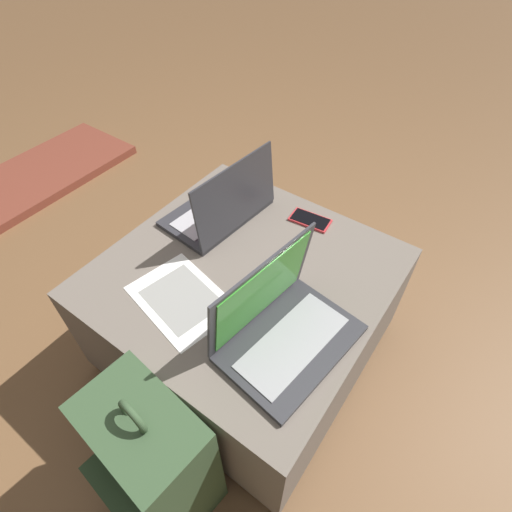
{
  "coord_description": "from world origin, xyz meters",
  "views": [
    {
      "loc": [
        -0.63,
        -0.5,
        1.38
      ],
      "look_at": [
        0.01,
        -0.04,
        0.53
      ],
      "focal_mm": 28.0,
      "sensor_mm": 36.0,
      "label": 1
    }
  ],
  "objects_px": {
    "laptop_near": "(281,325)",
    "cell_phone": "(310,220)",
    "paper_sheet": "(181,298)",
    "backpack": "(153,462)",
    "laptop_far": "(223,207)"
  },
  "relations": [
    {
      "from": "laptop_near",
      "to": "laptop_far",
      "type": "xyz_separation_m",
      "value": [
        0.28,
        0.42,
        -0.0
      ]
    },
    {
      "from": "laptop_near",
      "to": "paper_sheet",
      "type": "xyz_separation_m",
      "value": [
        -0.06,
        0.3,
        -0.05
      ]
    },
    {
      "from": "laptop_near",
      "to": "cell_phone",
      "type": "bearing_deg",
      "value": 28.35
    },
    {
      "from": "cell_phone",
      "to": "backpack",
      "type": "height_order",
      "value": "backpack"
    },
    {
      "from": "laptop_near",
      "to": "paper_sheet",
      "type": "height_order",
      "value": "laptop_near"
    },
    {
      "from": "backpack",
      "to": "paper_sheet",
      "type": "distance_m",
      "value": 0.44
    },
    {
      "from": "cell_phone",
      "to": "backpack",
      "type": "bearing_deg",
      "value": 177.08
    },
    {
      "from": "laptop_near",
      "to": "cell_phone",
      "type": "xyz_separation_m",
      "value": [
        0.45,
        0.17,
        -0.05
      ]
    },
    {
      "from": "cell_phone",
      "to": "paper_sheet",
      "type": "distance_m",
      "value": 0.53
    },
    {
      "from": "laptop_far",
      "to": "paper_sheet",
      "type": "bearing_deg",
      "value": 24.12
    },
    {
      "from": "laptop_near",
      "to": "paper_sheet",
      "type": "distance_m",
      "value": 0.31
    },
    {
      "from": "cell_phone",
      "to": "paper_sheet",
      "type": "relative_size",
      "value": 0.43
    },
    {
      "from": "laptop_far",
      "to": "laptop_near",
      "type": "bearing_deg",
      "value": 60.93
    },
    {
      "from": "laptop_far",
      "to": "cell_phone",
      "type": "distance_m",
      "value": 0.31
    },
    {
      "from": "laptop_near",
      "to": "cell_phone",
      "type": "relative_size",
      "value": 2.68
    }
  ]
}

